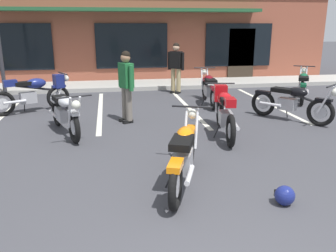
% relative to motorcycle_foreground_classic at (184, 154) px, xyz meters
% --- Properties ---
extents(ground_plane, '(80.00, 80.00, 0.00)m').
position_rel_motorcycle_foreground_classic_xyz_m(ground_plane, '(-0.05, 1.04, -0.46)').
color(ground_plane, '#3D3D42').
extents(sidewalk_kerb, '(22.00, 1.80, 0.14)m').
position_rel_motorcycle_foreground_classic_xyz_m(sidewalk_kerb, '(-0.05, 8.55, -0.39)').
color(sidewalk_kerb, '#A8A59E').
rests_on(sidewalk_kerb, ground_plane).
extents(brick_storefront_building, '(16.29, 7.04, 3.57)m').
position_rel_motorcycle_foreground_classic_xyz_m(brick_storefront_building, '(-0.05, 12.50, 1.33)').
color(brick_storefront_building, brown).
rests_on(brick_storefront_building, ground_plane).
extents(painted_stall_lines, '(7.46, 4.80, 0.01)m').
position_rel_motorcycle_foreground_classic_xyz_m(painted_stall_lines, '(-0.05, 4.95, -0.46)').
color(painted_stall_lines, silver).
rests_on(painted_stall_lines, ground_plane).
extents(motorcycle_foreground_classic, '(1.03, 2.02, 0.98)m').
position_rel_motorcycle_foreground_classic_xyz_m(motorcycle_foreground_classic, '(0.00, 0.00, 0.00)').
color(motorcycle_foreground_classic, black).
rests_on(motorcycle_foreground_classic, ground_plane).
extents(motorcycle_black_cruiser, '(1.49, 1.78, 0.98)m').
position_rel_motorcycle_foreground_classic_xyz_m(motorcycle_black_cruiser, '(3.29, 3.03, 0.00)').
color(motorcycle_black_cruiser, black).
rests_on(motorcycle_black_cruiser, ground_plane).
extents(motorcycle_silver_naked, '(0.69, 2.11, 0.98)m').
position_rel_motorcycle_foreground_classic_xyz_m(motorcycle_silver_naked, '(1.86, 5.17, 0.00)').
color(motorcycle_silver_naked, black).
rests_on(motorcycle_silver_naked, ground_plane).
extents(motorcycle_blue_standard, '(1.04, 2.02, 0.98)m').
position_rel_motorcycle_foreground_classic_xyz_m(motorcycle_blue_standard, '(-1.96, 2.83, 0.00)').
color(motorcycle_blue_standard, black).
rests_on(motorcycle_blue_standard, ground_plane).
extents(motorcycle_green_cafe_racer, '(1.30, 1.90, 0.98)m').
position_rel_motorcycle_foreground_classic_xyz_m(motorcycle_green_cafe_racer, '(4.81, 5.17, 0.00)').
color(motorcycle_green_cafe_racer, black).
rests_on(motorcycle_green_cafe_racer, ground_plane).
extents(motorcycle_orange_scrambler, '(0.75, 2.10, 0.98)m').
position_rel_motorcycle_foreground_classic_xyz_m(motorcycle_orange_scrambler, '(1.35, 2.26, 0.07)').
color(motorcycle_orange_scrambler, black).
rests_on(motorcycle_orange_scrambler, ground_plane).
extents(motorcycle_cream_vintage, '(1.93, 1.23, 0.98)m').
position_rel_motorcycle_foreground_classic_xyz_m(motorcycle_cream_vintage, '(-2.94, 5.05, 0.07)').
color(motorcycle_cream_vintage, black).
rests_on(motorcycle_cream_vintage, ground_plane).
extents(person_in_black_shirt, '(0.38, 0.59, 1.68)m').
position_rel_motorcycle_foreground_classic_xyz_m(person_in_black_shirt, '(-0.61, 3.57, 0.49)').
color(person_in_black_shirt, black).
rests_on(person_in_black_shirt, ground_plane).
extents(person_in_shorts_foreground, '(0.53, 0.45, 1.68)m').
position_rel_motorcycle_foreground_classic_xyz_m(person_in_shorts_foreground, '(1.24, 7.03, 0.49)').
color(person_in_shorts_foreground, black).
rests_on(person_in_shorts_foreground, ground_plane).
extents(helmet_on_pavement, '(0.26, 0.26, 0.26)m').
position_rel_motorcycle_foreground_classic_xyz_m(helmet_on_pavement, '(1.15, -0.82, -0.33)').
color(helmet_on_pavement, navy).
rests_on(helmet_on_pavement, ground_plane).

